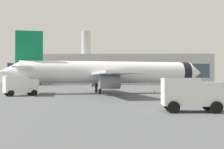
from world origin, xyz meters
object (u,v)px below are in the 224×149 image
at_px(airplane_at_gate, 108,72).
at_px(airplane_taxiing, 28,78).
at_px(cargo_van, 191,93).
at_px(safety_cone_near, 155,92).
at_px(service_truck, 20,85).

xyz_separation_m(airplane_at_gate, airplane_taxiing, (-34.79, 59.97, -0.76)).
bearing_deg(airplane_taxiing, cargo_van, -63.92).
xyz_separation_m(airplane_taxiing, safety_cone_near, (42.87, -60.10, -2.57)).
relative_size(service_truck, safety_cone_near, 7.84).
distance_m(airplane_at_gate, safety_cone_near, 8.73).
height_order(airplane_at_gate, airplane_taxiing, airplane_at_gate).
distance_m(airplane_at_gate, airplane_taxiing, 69.34).
bearing_deg(service_truck, safety_cone_near, 18.25).
bearing_deg(airplane_at_gate, service_truck, -151.32).
xyz_separation_m(cargo_van, safety_cone_near, (0.57, 26.32, -1.12)).
distance_m(airplane_taxiing, safety_cone_near, 73.87).
distance_m(service_truck, cargo_van, 28.15).
bearing_deg(cargo_van, airplane_at_gate, 105.84).
bearing_deg(airplane_at_gate, cargo_van, -74.16).
bearing_deg(safety_cone_near, cargo_van, -91.24).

